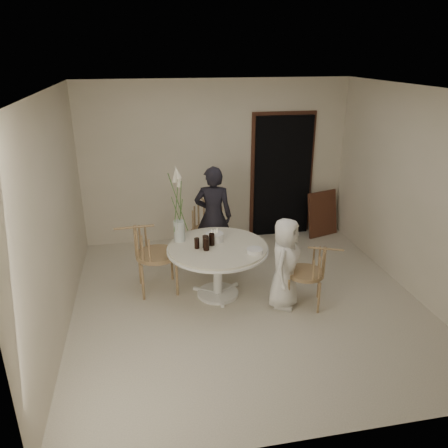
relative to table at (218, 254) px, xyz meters
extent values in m
plane|color=silver|center=(0.35, -0.25, -0.62)|extent=(4.50, 4.50, 0.00)
plane|color=beige|center=(0.35, -0.25, 2.08)|extent=(4.50, 4.50, 0.00)
plane|color=beige|center=(0.35, 2.00, 0.73)|extent=(4.50, 0.00, 4.50)
plane|color=beige|center=(0.35, -2.50, 0.73)|extent=(4.50, 0.00, 4.50)
plane|color=beige|center=(-1.90, -0.25, 0.73)|extent=(0.00, 4.50, 4.50)
plane|color=beige|center=(2.60, -0.25, 0.73)|extent=(0.00, 4.50, 4.50)
cube|color=black|center=(1.50, 1.94, 0.43)|extent=(1.00, 0.10, 2.10)
cube|color=#562B1D|center=(1.50, 1.98, 0.49)|extent=(1.12, 0.03, 2.22)
cylinder|color=white|center=(0.00, 0.00, -0.60)|extent=(0.56, 0.56, 0.04)
cylinder|color=white|center=(0.00, 0.00, -0.27)|extent=(0.12, 0.12, 0.65)
cylinder|color=white|center=(0.00, 0.00, 0.07)|extent=(1.33, 1.33, 0.03)
cylinder|color=white|center=(0.00, 0.00, 0.09)|extent=(1.30, 1.30, 0.04)
cube|color=#562B1D|center=(2.20, 1.70, -0.22)|extent=(0.63, 0.35, 0.80)
cylinder|color=tan|center=(-0.11, 0.76, -0.37)|extent=(0.03, 0.03, 0.49)
cylinder|color=tan|center=(0.32, 0.85, -0.37)|extent=(0.03, 0.03, 0.49)
cylinder|color=tan|center=(-0.19, 1.19, -0.37)|extent=(0.03, 0.03, 0.49)
cylinder|color=tan|center=(0.24, 1.28, -0.37)|extent=(0.03, 0.03, 0.49)
cylinder|color=tan|center=(0.06, 1.02, -0.10)|extent=(0.55, 0.55, 0.05)
cylinder|color=tan|center=(0.96, -0.18, -0.40)|extent=(0.03, 0.03, 0.43)
cylinder|color=tan|center=(0.81, -0.54, -0.40)|extent=(0.03, 0.03, 0.43)
cylinder|color=tan|center=(1.31, -0.33, -0.40)|extent=(0.03, 0.03, 0.43)
cylinder|color=tan|center=(1.17, -0.68, -0.40)|extent=(0.03, 0.03, 0.43)
cylinder|color=tan|center=(1.06, -0.43, -0.17)|extent=(0.48, 0.48, 0.05)
cylinder|color=tan|center=(-0.54, 0.09, -0.36)|extent=(0.03, 0.03, 0.51)
cylinder|color=tan|center=(-0.57, 0.54, -0.36)|extent=(0.03, 0.03, 0.51)
cylinder|color=tan|center=(-0.99, 0.06, -0.36)|extent=(0.03, 0.03, 0.51)
cylinder|color=tan|center=(-1.02, 0.51, -0.36)|extent=(0.03, 0.03, 0.51)
cylinder|color=tan|center=(-0.78, 0.30, -0.08)|extent=(0.57, 0.57, 0.06)
imported|color=black|center=(0.11, 0.96, 0.16)|extent=(0.64, 0.49, 1.55)
imported|color=white|center=(0.79, -0.41, -0.02)|extent=(0.64, 0.70, 1.20)
cylinder|color=white|center=(-0.01, 0.16, 0.17)|extent=(0.24, 0.24, 0.11)
cylinder|color=beige|center=(-0.01, 0.16, 0.25)|extent=(0.01, 0.01, 0.05)
cylinder|color=beige|center=(0.03, 0.19, 0.25)|extent=(0.01, 0.01, 0.05)
cylinder|color=beige|center=(-0.05, 0.18, 0.25)|extent=(0.01, 0.01, 0.05)
cylinder|color=black|center=(-0.16, -0.02, 0.20)|extent=(0.09, 0.09, 0.16)
cylinder|color=black|center=(-0.16, -0.10, 0.20)|extent=(0.10, 0.10, 0.17)
cylinder|color=black|center=(-0.27, -0.02, 0.18)|extent=(0.07, 0.07, 0.14)
cylinder|color=black|center=(-0.07, 0.04, 0.19)|extent=(0.09, 0.09, 0.16)
cylinder|color=white|center=(0.42, -0.29, 0.14)|extent=(0.27, 0.27, 0.05)
cylinder|color=silver|center=(-0.47, 0.27, 0.25)|extent=(0.15, 0.15, 0.28)
cylinder|color=#466E2F|center=(-0.44, 0.28, 0.60)|extent=(0.01, 0.01, 0.70)
cone|color=white|center=(-0.44, 0.28, 0.95)|extent=(0.07, 0.07, 0.18)
cylinder|color=#466E2F|center=(-0.49, 0.28, 0.63)|extent=(0.01, 0.01, 0.76)
cone|color=white|center=(-0.49, 0.28, 1.01)|extent=(0.07, 0.07, 0.18)
cylinder|color=#466E2F|center=(-0.47, 0.24, 0.66)|extent=(0.01, 0.01, 0.82)
cone|color=white|center=(-0.47, 0.24, 1.07)|extent=(0.07, 0.07, 0.18)
camera|label=1|loc=(-0.91, -5.10, 2.49)|focal=35.00mm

